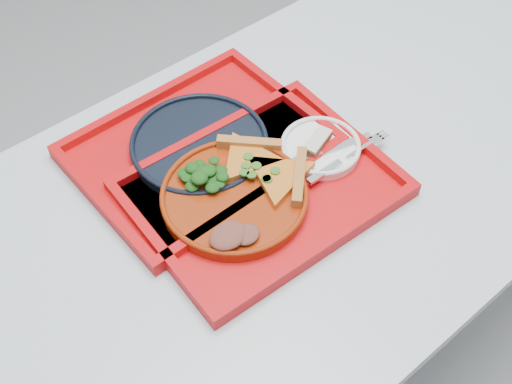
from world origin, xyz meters
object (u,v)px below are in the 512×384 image
at_px(navy_plate, 199,145).
at_px(dessert_bar, 317,142).
at_px(tray_far, 200,150).
at_px(tray_main, 262,191).
at_px(dinner_plate, 234,198).

bearing_deg(navy_plate, dessert_bar, -41.51).
xyz_separation_m(tray_far, dessert_bar, (0.17, -0.15, 0.03)).
xyz_separation_m(tray_main, dessert_bar, (0.14, 0.01, 0.03)).
bearing_deg(dessert_bar, tray_main, 164.10).
bearing_deg(dinner_plate, tray_far, 78.27).
height_order(tray_main, dessert_bar, dessert_bar).
relative_size(dinner_plate, navy_plate, 1.00).
bearing_deg(navy_plate, dinner_plate, -101.73).
height_order(tray_far, navy_plate, navy_plate).
relative_size(tray_main, navy_plate, 1.73).
bearing_deg(dessert_bar, dinner_plate, 160.53).
height_order(dinner_plate, dessert_bar, dessert_bar).
bearing_deg(tray_far, dinner_plate, -102.17).
distance_m(tray_far, dinner_plate, 0.15).
bearing_deg(tray_far, navy_plate, 0.00).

